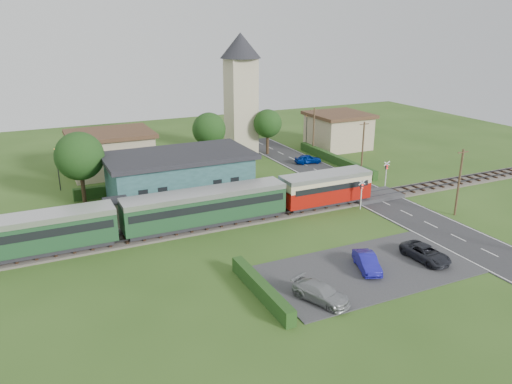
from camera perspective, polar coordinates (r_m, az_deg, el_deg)
name	(u,v)px	position (r m, az deg, el deg)	size (l,w,h in m)	color
ground	(307,217)	(51.38, 5.82, -2.89)	(120.00, 120.00, 0.00)	#2D4C19
railway_track	(297,210)	(52.94, 4.71, -2.06)	(76.00, 3.20, 0.49)	#4C443D
road	(385,203)	(56.91, 14.49, -1.20)	(6.00, 70.00, 0.05)	#28282B
car_park	(367,270)	(41.62, 12.60, -8.64)	(17.00, 9.00, 0.08)	#333335
crossing_deck	(373,196)	(58.30, 13.27, -0.41)	(6.20, 3.40, 0.45)	#333335
platform	(197,214)	(51.78, -6.73, -2.48)	(30.00, 3.00, 0.45)	gray
equipment_hut	(117,212)	(49.51, -15.59, -2.21)	(2.30, 2.30, 2.55)	#BEAF91
station_building	(179,176)	(56.22, -8.74, 1.81)	(16.00, 9.00, 5.30)	#284E4D
train	(174,211)	(47.33, -9.38, -2.16)	(43.20, 2.90, 3.40)	#232328
church_tower	(241,84)	(75.48, -1.75, 12.18)	(6.00, 6.00, 17.60)	#BEAF91
house_west	(111,152)	(68.39, -16.22, 4.41)	(10.80, 8.80, 5.50)	tan
house_east	(338,130)	(80.45, 9.38, 6.99)	(8.80, 8.80, 5.50)	tan
hedge_carpark	(261,289)	(36.81, 0.62, -11.02)	(0.80, 9.00, 1.20)	#193814
hedge_roadside	(335,160)	(71.33, 9.05, 3.69)	(0.80, 18.00, 1.20)	#193814
hedge_station	(169,182)	(60.97, -9.89, 1.09)	(22.00, 0.80, 1.30)	#193814
tree_a	(79,156)	(56.58, -19.53, 3.87)	(5.20, 5.20, 8.00)	#332316
tree_b	(209,130)	(69.14, -5.39, 7.12)	(4.60, 4.60, 7.34)	#332316
tree_c	(268,124)	(74.90, 1.34, 7.82)	(4.20, 4.20, 6.78)	#332316
utility_pole_b	(459,182)	(54.55, 22.19, 1.10)	(1.40, 0.22, 7.00)	#473321
utility_pole_c	(363,148)	(65.89, 12.10, 4.97)	(1.40, 0.22, 7.00)	#473321
utility_pole_d	(314,130)	(75.52, 6.61, 7.00)	(1.40, 0.22, 7.00)	#473321
crossing_signal_near	(362,190)	(53.77, 11.98, 0.21)	(0.84, 0.28, 3.28)	silver
crossing_signal_far	(386,170)	(61.69, 14.67, 2.40)	(0.84, 0.28, 3.28)	silver
streetlamp_west	(57,166)	(62.82, -21.74, 2.81)	(0.30, 0.30, 5.15)	#3F3F47
streetlamp_east	(307,127)	(80.73, 5.82, 7.36)	(0.30, 0.30, 5.15)	#3F3F47
car_on_road	(308,159)	(70.80, 5.97, 3.78)	(1.49, 3.70, 1.26)	navy
car_park_blue	(367,262)	(41.26, 12.57, -7.82)	(1.38, 3.96, 1.30)	#191791
car_park_silver	(321,293)	(36.38, 7.44, -11.35)	(1.81, 4.45, 1.29)	#96989B
car_park_dark	(426,253)	(44.15, 18.82, -6.63)	(2.08, 4.50, 1.25)	#202228
pedestrian_near	(262,194)	(54.27, 0.67, -0.21)	(0.57, 0.37, 1.56)	gray
pedestrian_far	(154,210)	(50.26, -11.62, -1.98)	(0.93, 0.73, 1.92)	gray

